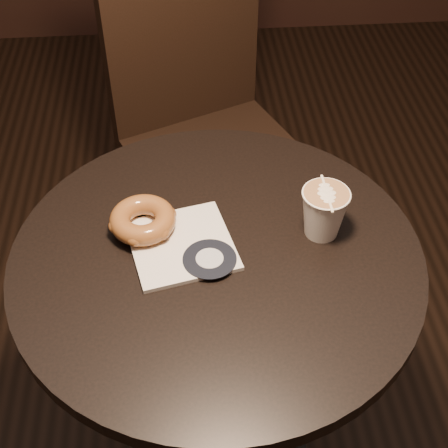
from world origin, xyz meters
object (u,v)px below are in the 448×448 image
object	(u,v)px
chair	(200,103)
pastry_bag	(182,245)
doughnut	(143,220)
latte_cup	(324,213)
cafe_table	(217,323)

from	to	relation	value
chair	pastry_bag	bearing A→B (deg)	-118.56
doughnut	latte_cup	bearing A→B (deg)	-5.23
cafe_table	chair	distance (m)	0.68
cafe_table	chair	bearing A→B (deg)	89.61
doughnut	pastry_bag	bearing A→B (deg)	-33.72
cafe_table	chair	world-z (taller)	chair
pastry_bag	latte_cup	world-z (taller)	latte_cup
chair	pastry_bag	size ratio (longest dim) A/B	6.39
doughnut	cafe_table	bearing A→B (deg)	-26.22
chair	doughnut	world-z (taller)	chair
pastry_bag	doughnut	distance (m)	0.08
cafe_table	doughnut	xyz separation A→B (m)	(-0.12, 0.06, 0.23)
chair	pastry_bag	xyz separation A→B (m)	(-0.06, -0.66, 0.16)
pastry_bag	doughnut	xyz separation A→B (m)	(-0.06, 0.04, 0.02)
latte_cup	chair	bearing A→B (deg)	105.48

